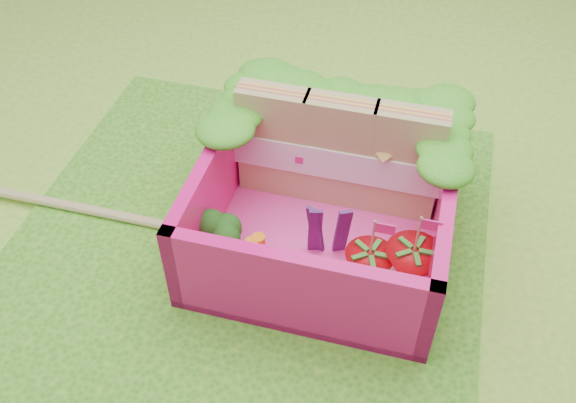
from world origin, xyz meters
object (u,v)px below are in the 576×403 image
Objects in this scene: sandwich_stack at (339,153)px; strawberry_right at (411,269)px; bento_box at (325,205)px; strawberry_left at (368,270)px; broccoli at (216,237)px; chopsticks at (69,206)px.

strawberry_right is at bearing -48.53° from sandwich_stack.
sandwich_stack is at bearing 89.17° from bento_box.
sandwich_stack is 0.70m from strawberry_left.
bento_box is at bearing 32.04° from broccoli.
sandwich_stack is 4.03× the size of broccoli.
strawberry_right is at bearing -2.98° from chopsticks.
strawberry_right is (0.50, -0.56, -0.19)m from sandwich_stack.
strawberry_right is 2.01m from chopsticks.
sandwich_stack reaches higher than strawberry_right.
strawberry_left is 0.20× the size of chopsticks.
sandwich_stack is 0.51× the size of chopsticks.
bento_box is 1.04× the size of sandwich_stack.
bento_box is 4.20× the size of broccoli.
bento_box is 2.49× the size of strawberry_right.
strawberry_right reaches higher than bento_box.
strawberry_left is at bearing -167.16° from strawberry_right.
strawberry_right is at bearing 12.84° from strawberry_left.
sandwich_stack is at bearing 50.67° from broccoli.
strawberry_left is at bearing -4.81° from chopsticks.
sandwich_stack is 2.54× the size of strawberry_left.
broccoli is at bearing -9.74° from chopsticks.
broccoli is 1.01m from strawberry_right.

